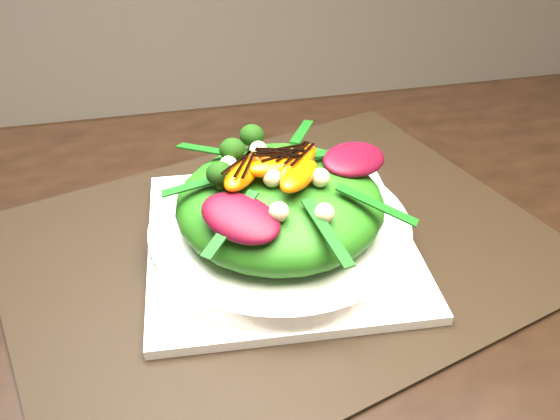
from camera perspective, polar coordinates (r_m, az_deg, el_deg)
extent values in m
cube|color=black|center=(0.58, 7.55, -11.23)|extent=(1.60, 0.90, 0.75)
cube|color=black|center=(0.63, 0.00, -3.51)|extent=(0.64, 0.56, 0.00)
cube|color=white|center=(0.62, 0.00, -2.99)|extent=(0.29, 0.29, 0.01)
cylinder|color=white|center=(0.61, 0.00, -1.89)|extent=(0.32, 0.32, 0.02)
ellipsoid|color=#266412|center=(0.59, 0.00, 0.67)|extent=(0.28, 0.28, 0.07)
ellipsoid|color=#480716|center=(0.61, 7.16, 4.87)|extent=(0.09, 0.08, 0.02)
ellipsoid|color=#E14D03|center=(0.58, -1.60, 5.06)|extent=(0.07, 0.05, 0.02)
sphere|color=black|center=(0.57, -5.80, 4.88)|extent=(0.04, 0.04, 0.04)
sphere|color=#F7EEAE|center=(0.55, 4.46, 2.61)|extent=(0.02, 0.02, 0.02)
cube|color=black|center=(0.58, -1.62, 5.84)|extent=(0.04, 0.02, 0.00)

